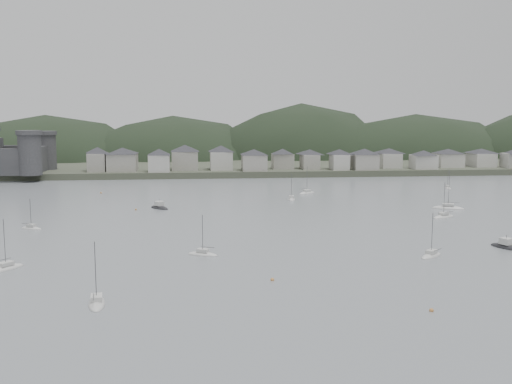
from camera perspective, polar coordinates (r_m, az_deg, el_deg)
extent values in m
plane|color=slate|center=(107.29, 4.27, -8.41)|extent=(900.00, 900.00, 0.00)
cube|color=#383D2D|center=(397.90, -3.34, 3.48)|extent=(900.00, 250.00, 3.00)
ellipsoid|color=black|center=(386.66, -19.81, 1.19)|extent=(138.98, 92.48, 81.13)
ellipsoid|color=black|center=(376.66, -8.08, 1.43)|extent=(132.08, 90.41, 79.74)
ellipsoid|color=black|center=(383.10, 4.42, 1.18)|extent=(133.88, 88.37, 101.41)
ellipsoid|color=black|center=(398.68, 15.27, 1.53)|extent=(165.81, 81.78, 82.55)
cylinder|color=#353537|center=(277.89, -21.37, 3.40)|extent=(10.00, 10.00, 18.00)
cylinder|color=#353537|center=(304.97, -19.99, 3.69)|extent=(10.00, 10.00, 17.00)
cube|color=#353537|center=(291.59, -20.62, 3.02)|extent=(3.50, 30.00, 12.00)
cube|color=gray|center=(288.05, -15.30, 2.84)|extent=(8.34, 12.91, 8.59)
pyramid|color=#26262A|center=(287.67, -15.34, 3.99)|extent=(15.78, 15.78, 3.01)
cube|color=gray|center=(285.78, -13.00, 2.86)|extent=(13.68, 13.35, 8.36)
pyramid|color=#26262A|center=(285.40, -13.04, 3.99)|extent=(20.07, 20.07, 2.93)
cube|color=#B9B6AE|center=(278.91, -9.51, 2.81)|extent=(9.78, 10.20, 8.08)
pyramid|color=#26262A|center=(278.53, -9.53, 3.93)|extent=(14.83, 14.83, 2.83)
cube|color=gray|center=(288.00, -7.00, 3.10)|extent=(12.59, 13.33, 9.09)
pyramid|color=#26262A|center=(287.60, -7.02, 4.32)|extent=(19.24, 19.24, 3.18)
cube|color=#B9B6AE|center=(286.72, -3.44, 3.10)|extent=(10.74, 12.17, 8.87)
pyramid|color=#26262A|center=(286.32, -3.45, 4.30)|extent=(17.01, 17.01, 3.10)
cube|color=gray|center=(281.38, -0.19, 2.91)|extent=(11.63, 12.09, 7.69)
pyramid|color=#26262A|center=(281.01, -0.19, 3.97)|extent=(17.61, 17.61, 2.69)
cube|color=gray|center=(291.90, 2.64, 3.05)|extent=(10.37, 9.35, 7.44)
pyramid|color=#26262A|center=(291.55, 2.64, 4.03)|extent=(14.65, 14.65, 2.60)
cube|color=gray|center=(291.87, 5.31, 3.00)|extent=(8.24, 12.20, 7.22)
pyramid|color=#26262A|center=(291.53, 5.32, 3.95)|extent=(15.17, 15.17, 2.53)
cube|color=#B9B6AE|center=(289.83, 8.20, 2.95)|extent=(8.06, 10.91, 7.46)
pyramid|color=#26262A|center=(289.48, 8.22, 3.94)|extent=(14.08, 14.08, 2.61)
cube|color=gray|center=(291.67, 10.62, 2.94)|extent=(11.73, 11.78, 7.66)
pyramid|color=#26262A|center=(291.31, 10.65, 3.96)|extent=(17.46, 17.46, 2.68)
cube|color=#B9B6AE|center=(305.86, 12.94, 3.06)|extent=(10.19, 13.02, 7.33)
pyramid|color=#26262A|center=(305.54, 12.97, 3.98)|extent=(17.23, 17.23, 2.57)
cube|color=#B9B6AE|center=(302.86, 16.16, 2.86)|extent=(11.70, 9.81, 6.88)
pyramid|color=#26262A|center=(302.54, 16.19, 3.74)|extent=(15.97, 15.97, 2.41)
cube|color=#B9B6AE|center=(317.61, 18.38, 2.99)|extent=(12.83, 12.48, 7.00)
pyramid|color=#26262A|center=(317.31, 18.41, 3.84)|extent=(18.79, 18.79, 2.45)
cube|color=#B9B6AE|center=(326.07, 21.28, 2.97)|extent=(11.07, 13.50, 6.97)
pyramid|color=#26262A|center=(325.77, 21.32, 3.79)|extent=(18.25, 18.25, 2.44)
ellipsoid|color=beige|center=(95.83, -15.41, -10.60)|extent=(3.64, 8.20, 1.58)
cube|color=beige|center=(95.50, -15.44, -9.97)|extent=(2.12, 2.99, 0.70)
cylinder|color=#3F3F42|center=(94.39, -15.52, -7.65)|extent=(0.12, 0.12, 9.89)
cylinder|color=#3F3F42|center=(94.04, -15.71, -9.91)|extent=(0.61, 3.54, 0.10)
ellipsoid|color=beige|center=(194.14, 18.39, -1.57)|extent=(10.35, 6.86, 1.98)
cube|color=beige|center=(193.95, 18.40, -1.19)|extent=(4.05, 3.38, 0.70)
cylinder|color=#3F3F42|center=(193.29, 18.46, 0.29)|extent=(0.12, 0.12, 12.38)
cylinder|color=#3F3F42|center=(195.19, 18.76, -0.99)|extent=(4.13, 1.87, 0.10)
ellipsoid|color=beige|center=(162.71, -21.25, -3.40)|extent=(6.50, 4.48, 1.25)
cube|color=beige|center=(162.55, -21.26, -3.08)|extent=(2.56, 2.18, 0.70)
cylinder|color=#3F3F42|center=(162.03, -21.31, -1.99)|extent=(0.12, 0.12, 7.80)
cylinder|color=#3F3F42|center=(162.27, -21.66, -2.92)|extent=(2.58, 1.30, 0.10)
ellipsoid|color=beige|center=(204.83, 3.51, -0.74)|extent=(3.30, 7.52, 1.45)
cube|color=beige|center=(204.69, 3.51, -0.46)|extent=(1.93, 2.74, 0.70)
cylinder|color=#3F3F42|center=(204.21, 3.52, 0.56)|extent=(0.12, 0.12, 9.09)
cylinder|color=#3F3F42|center=(205.85, 3.41, -0.26)|extent=(0.54, 3.26, 0.10)
ellipsoid|color=beige|center=(122.42, -23.39, -6.99)|extent=(6.61, 7.65, 1.54)
cube|color=beige|center=(122.17, -23.42, -6.50)|extent=(2.98, 3.18, 0.70)
cylinder|color=#3F3F42|center=(121.33, -23.52, -4.71)|extent=(0.12, 0.12, 9.65)
cylinder|color=#3F3F42|center=(123.32, -23.65, -6.12)|extent=(2.17, 2.83, 0.10)
ellipsoid|color=beige|center=(248.45, 18.33, 0.34)|extent=(2.99, 6.56, 1.26)
cube|color=beige|center=(248.34, 18.34, 0.56)|extent=(1.72, 2.40, 0.70)
cylinder|color=#3F3F42|center=(248.00, 18.37, 1.28)|extent=(0.12, 0.12, 7.91)
cylinder|color=#3F3F42|center=(249.22, 18.20, 0.71)|extent=(0.55, 2.83, 0.10)
ellipsoid|color=beige|center=(221.39, 5.04, -0.14)|extent=(8.00, 6.96, 1.62)
cube|color=beige|center=(221.25, 5.04, 0.15)|extent=(3.33, 3.13, 0.70)
cylinder|color=#3F3F42|center=(220.76, 5.05, 1.20)|extent=(0.12, 0.12, 10.11)
cylinder|color=#3F3F42|center=(221.82, 4.70, 0.31)|extent=(2.96, 2.28, 0.10)
ellipsoid|color=beige|center=(127.92, 16.87, -6.08)|extent=(7.07, 6.44, 1.45)
cube|color=beige|center=(127.69, 16.89, -5.63)|extent=(2.98, 2.85, 0.70)
cylinder|color=#3F3F42|center=(126.93, 16.95, -4.02)|extent=(0.12, 0.12, 9.08)
cylinder|color=#3F3F42|center=(127.21, 17.46, -5.45)|extent=(2.57, 2.17, 0.10)
ellipsoid|color=beige|center=(124.23, -5.26, -6.18)|extent=(7.06, 4.84, 1.36)
cube|color=beige|center=(124.00, -5.27, -5.75)|extent=(2.78, 2.36, 0.70)
cylinder|color=#3F3F42|center=(123.27, -5.29, -4.20)|extent=(0.12, 0.12, 8.47)
cylinder|color=#3F3F42|center=(124.40, -4.77, -5.44)|extent=(2.80, 1.39, 0.10)
ellipsoid|color=beige|center=(177.28, 17.98, -2.39)|extent=(8.45, 6.03, 1.63)
cube|color=beige|center=(177.10, 17.99, -2.03)|extent=(3.36, 2.90, 0.70)
cylinder|color=#3F3F42|center=(176.49, 18.05, -0.71)|extent=(0.12, 0.12, 10.20)
cylinder|color=#3F3F42|center=(176.95, 18.47, -1.88)|extent=(3.31, 1.76, 0.10)
ellipsoid|color=black|center=(141.75, 23.39, -5.06)|extent=(5.70, 8.35, 1.73)
cube|color=beige|center=(141.44, 23.42, -4.46)|extent=(2.96, 3.04, 1.40)
cylinder|color=#3F3F42|center=(141.27, 23.44, -4.11)|extent=(0.10, 0.10, 1.20)
ellipsoid|color=black|center=(187.57, -9.49, -1.59)|extent=(7.56, 8.42, 1.84)
cube|color=beige|center=(187.33, -9.50, -1.12)|extent=(3.39, 3.42, 1.40)
cylinder|color=#3F3F42|center=(187.20, -9.50, -0.85)|extent=(0.10, 0.10, 1.20)
sphere|color=#B97B3D|center=(185.78, -11.75, -1.71)|extent=(0.70, 0.70, 0.70)
sphere|color=#B97B3D|center=(105.22, 1.62, -8.63)|extent=(0.70, 0.70, 0.70)
sphere|color=#B97B3D|center=(229.00, -15.02, -0.09)|extent=(0.70, 0.70, 0.70)
sphere|color=#B97B3D|center=(93.27, 16.90, -11.09)|extent=(0.70, 0.70, 0.70)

